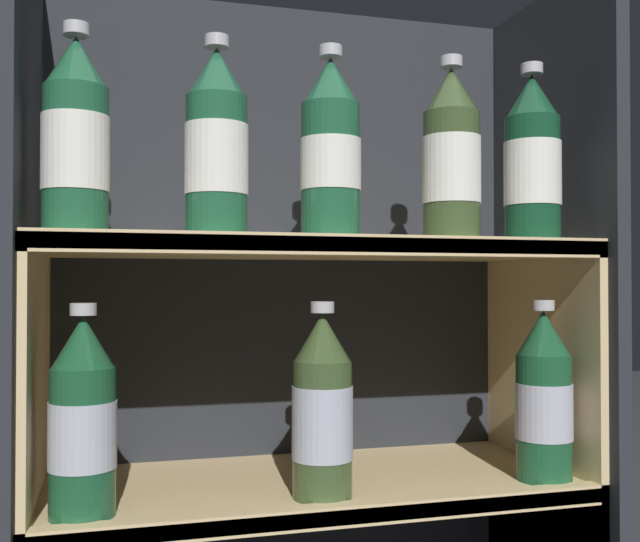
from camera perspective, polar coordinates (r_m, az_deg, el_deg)
The scene contains 13 objects.
fridge_back_wall at distance 1.18m, azimuth -2.69°, elevation -3.22°, with size 0.76×0.02×0.96m, color #23262B.
fridge_side_left at distance 0.99m, azimuth -21.81°, elevation -3.56°, with size 0.02×0.34×0.96m, color #23262B.
fridge_side_right at distance 1.17m, azimuth 17.10°, elevation -3.18°, with size 0.02×0.34×0.96m, color #23262B.
shelf_lower at distance 1.06m, azimuth -0.54°, elevation -18.06°, with size 0.72×0.30×0.26m.
shelf_upper at distance 1.02m, azimuth -0.58°, elevation -6.28°, with size 0.72×0.30×0.58m.
bottle_upper_front_0 at distance 0.91m, azimuth -18.13°, elevation 9.39°, with size 0.08×0.08×0.24m.
bottle_upper_front_1 at distance 0.91m, azimuth -7.89°, elevation 9.28°, with size 0.08×0.08×0.24m.
bottle_upper_front_2 at distance 0.94m, azimuth 0.97°, elevation 9.00°, with size 0.08×0.08×0.24m.
bottle_upper_front_3 at distance 1.00m, azimuth 9.98°, elevation 8.37°, with size 0.08×0.08×0.24m.
bottle_upper_front_4 at distance 1.06m, azimuth 15.87°, elevation 7.89°, with size 0.08×0.08×0.24m.
bottle_lower_front_0 at distance 0.90m, azimuth -17.63°, elevation -10.86°, with size 0.08×0.08×0.24m.
bottle_lower_front_1 at distance 0.94m, azimuth 0.18°, elevation -10.60°, with size 0.08×0.08×0.24m.
bottle_lower_front_2 at distance 1.06m, azimuth 16.68°, elevation -9.38°, with size 0.08×0.08×0.24m.
Camera 1 is at (-0.26, -0.83, 0.52)m, focal length 42.00 mm.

